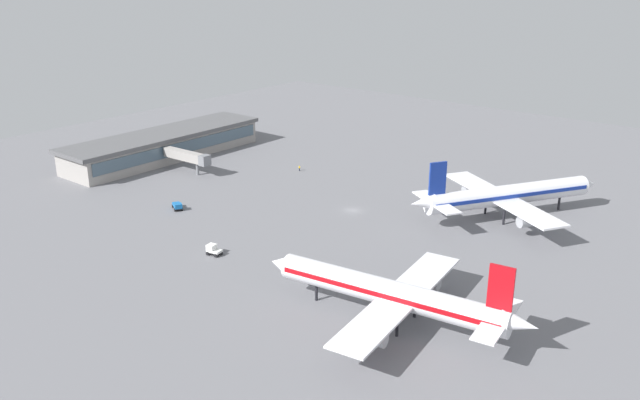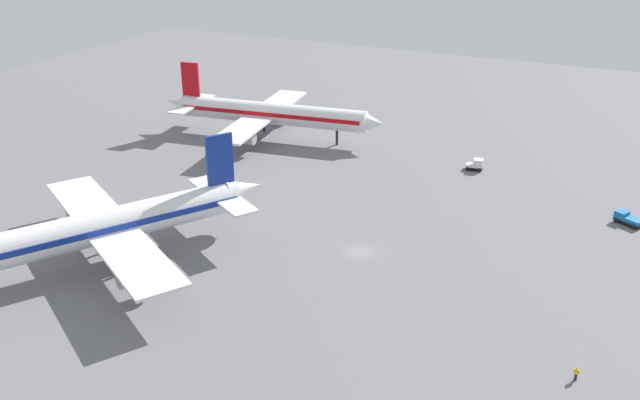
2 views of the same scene
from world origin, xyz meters
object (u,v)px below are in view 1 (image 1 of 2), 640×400
object	(u,v)px
airplane_at_gate	(392,294)
baggage_tug	(213,250)
airplane_taxiing	(506,195)
pushback_tractor	(177,206)
ground_crew_worker	(299,168)

from	to	relation	value
airplane_at_gate	baggage_tug	bearing A→B (deg)	-7.60
airplane_taxiing	pushback_tractor	xyz separation A→B (m)	(48.36, -68.45, -5.02)
pushback_tractor	airplane_taxiing	bearing A→B (deg)	63.61
airplane_taxiing	baggage_tug	size ratio (longest dim) A/B	14.00
pushback_tractor	ground_crew_worker	world-z (taller)	pushback_tractor
baggage_tug	ground_crew_worker	bearing A→B (deg)	-75.24
baggage_tug	airplane_taxiing	bearing A→B (deg)	-132.05
baggage_tug	pushback_tractor	bearing A→B (deg)	-34.31
airplane_taxiing	pushback_tractor	bearing A→B (deg)	156.36
pushback_tractor	ground_crew_worker	bearing A→B (deg)	115.61
baggage_tug	ground_crew_worker	distance (m)	64.89
baggage_tug	airplane_at_gate	bearing A→B (deg)	171.17
airplane_at_gate	pushback_tractor	bearing A→B (deg)	-17.88
ground_crew_worker	pushback_tractor	bearing A→B (deg)	1.22
airplane_taxiing	baggage_tug	xyz separation A→B (m)	(61.75, -39.88, -4.83)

